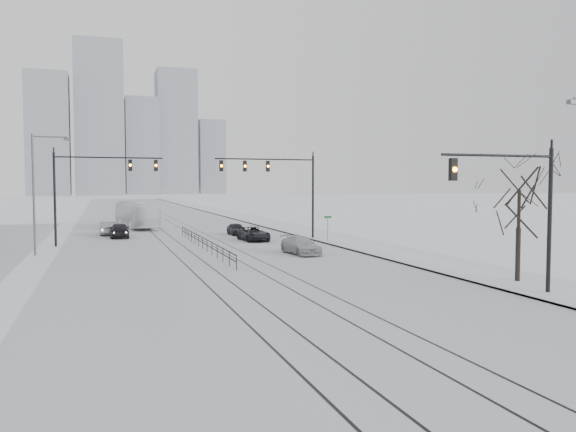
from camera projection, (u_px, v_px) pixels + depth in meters
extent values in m
plane|color=white|center=(371.00, 357.00, 17.17)|extent=(500.00, 500.00, 0.00)
cube|color=silver|center=(164.00, 224.00, 74.00)|extent=(22.00, 260.00, 0.02)
cube|color=white|center=(262.00, 221.00, 78.26)|extent=(5.00, 260.00, 0.16)
cube|color=gray|center=(245.00, 222.00, 77.49)|extent=(0.10, 260.00, 0.12)
cube|color=black|center=(158.00, 239.00, 54.24)|extent=(0.10, 180.00, 0.01)
cube|color=black|center=(173.00, 238.00, 54.68)|extent=(0.10, 180.00, 0.01)
cube|color=black|center=(197.00, 237.00, 55.44)|extent=(0.10, 180.00, 0.01)
cube|color=black|center=(212.00, 237.00, 55.88)|extent=(0.10, 180.00, 0.01)
cube|color=#8F959D|center=(48.00, 135.00, 252.40)|extent=(18.00, 18.00, 55.00)
cube|color=#8F959D|center=(99.00, 119.00, 266.43)|extent=(22.00, 22.00, 72.00)
cube|color=#8F959D|center=(142.00, 147.00, 281.01)|extent=(16.00, 16.00, 48.00)
cube|color=#8F959D|center=(176.00, 133.00, 293.81)|extent=(20.00, 20.00, 64.00)
cube|color=#8F959D|center=(211.00, 157.00, 308.38)|extent=(14.00, 14.00, 40.00)
cylinder|color=black|center=(550.00, 222.00, 26.57)|extent=(0.20, 0.20, 7.00)
cylinder|color=black|center=(499.00, 156.00, 25.45)|extent=(6.00, 0.12, 0.12)
cube|color=black|center=(453.00, 169.00, 24.73)|extent=(0.32, 0.24, 1.00)
sphere|color=orange|center=(455.00, 169.00, 24.59)|extent=(0.22, 0.22, 0.22)
cylinder|color=black|center=(313.00, 198.00, 53.73)|extent=(0.20, 0.20, 8.00)
cylinder|color=black|center=(265.00, 159.00, 52.02)|extent=(9.50, 0.12, 0.12)
cube|color=black|center=(221.00, 166.00, 50.75)|extent=(0.32, 0.24, 1.00)
sphere|color=orange|center=(222.00, 166.00, 50.61)|extent=(0.22, 0.22, 0.22)
cube|color=black|center=(245.00, 166.00, 51.44)|extent=(0.32, 0.24, 1.00)
sphere|color=orange|center=(245.00, 166.00, 51.31)|extent=(0.22, 0.22, 0.22)
cube|color=black|center=(268.00, 166.00, 52.14)|extent=(0.32, 0.24, 1.00)
sphere|color=orange|center=(268.00, 166.00, 52.00)|extent=(0.22, 0.22, 0.22)
cylinder|color=black|center=(55.00, 199.00, 47.41)|extent=(0.20, 0.20, 8.00)
cylinder|color=black|center=(110.00, 158.00, 48.63)|extent=(9.00, 0.12, 0.12)
cube|color=black|center=(156.00, 166.00, 49.90)|extent=(0.32, 0.24, 1.00)
sphere|color=orange|center=(156.00, 165.00, 49.76)|extent=(0.22, 0.22, 0.22)
cube|color=black|center=(130.00, 165.00, 49.20)|extent=(0.32, 0.24, 1.00)
sphere|color=orange|center=(130.00, 165.00, 49.07)|extent=(0.22, 0.22, 0.22)
cube|color=#595B60|center=(573.00, 102.00, 22.87)|extent=(0.50, 0.25, 0.18)
cylinder|color=#595B60|center=(34.00, 195.00, 41.39)|extent=(0.16, 0.16, 9.00)
cylinder|color=#595B60|center=(50.00, 137.00, 41.52)|extent=(2.40, 0.10, 0.10)
cube|color=#595B60|center=(67.00, 139.00, 41.91)|extent=(0.50, 0.25, 0.18)
cylinder|color=black|center=(518.00, 256.00, 29.78)|extent=(0.26, 0.26, 3.00)
cylinder|color=black|center=(519.00, 213.00, 29.65)|extent=(0.18, 0.18, 2.50)
cube|color=black|center=(203.00, 238.00, 45.53)|extent=(0.06, 24.00, 0.06)
cube|color=black|center=(203.00, 243.00, 45.56)|extent=(0.06, 24.00, 0.06)
cylinder|color=#595B60|center=(328.00, 229.00, 51.14)|extent=(0.06, 0.06, 2.40)
cube|color=#0C4C19|center=(328.00, 217.00, 51.08)|extent=(0.70, 0.04, 0.18)
imported|color=black|center=(119.00, 230.00, 55.23)|extent=(1.80, 4.46, 1.52)
imported|color=#93979A|center=(107.00, 228.00, 58.31)|extent=(1.58, 4.28, 1.40)
imported|color=black|center=(254.00, 234.00, 52.24)|extent=(2.41, 4.78, 1.30)
imported|color=#AEB2B6|center=(301.00, 246.00, 42.34)|extent=(2.27, 4.71, 1.32)
imported|color=black|center=(236.00, 229.00, 58.19)|extent=(1.53, 3.68, 1.24)
imported|color=white|center=(137.00, 215.00, 66.95)|extent=(4.75, 11.77, 3.20)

